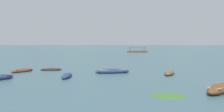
% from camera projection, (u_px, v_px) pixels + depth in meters
% --- Properties ---
extents(ground_plane, '(6000.00, 6000.00, 0.00)m').
position_uv_depth(ground_plane, '(112.00, 45.00, 1506.89)').
color(ground_plane, '#385660').
extents(mountain_1, '(1151.22, 1151.22, 400.50)m').
position_uv_depth(mountain_1, '(85.00, 24.00, 2352.19)').
color(mountain_1, slate).
rests_on(mountain_1, ground).
extents(mountain_2, '(1079.10, 1079.10, 270.75)m').
position_uv_depth(mountain_2, '(181.00, 28.00, 2007.98)').
color(mountain_2, slate).
rests_on(mountain_2, ground).
extents(rowboat_0, '(4.63, 2.09, 0.72)m').
position_uv_depth(rowboat_0, '(112.00, 71.00, 31.17)').
color(rowboat_0, navy).
rests_on(rowboat_0, ground).
extents(rowboat_2, '(1.04, 3.99, 0.55)m').
position_uv_depth(rowboat_2, '(66.00, 76.00, 27.28)').
color(rowboat_2, navy).
rests_on(rowboat_2, ground).
extents(rowboat_3, '(2.42, 4.15, 0.61)m').
position_uv_depth(rowboat_3, '(169.00, 73.00, 29.97)').
color(rowboat_3, brown).
rests_on(rowboat_3, ground).
extents(rowboat_4, '(2.66, 3.64, 0.55)m').
position_uv_depth(rowboat_4, '(22.00, 71.00, 32.55)').
color(rowboat_4, brown).
rests_on(rowboat_4, ground).
extents(rowboat_5, '(3.87, 4.41, 0.78)m').
position_uv_depth(rowboat_5, '(219.00, 89.00, 18.98)').
color(rowboat_5, brown).
rests_on(rowboat_5, ground).
extents(rowboat_6, '(3.11, 1.31, 0.44)m').
position_uv_depth(rowboat_6, '(51.00, 69.00, 34.54)').
color(rowboat_6, '#2D2826').
rests_on(rowboat_6, ground).
extents(ferry_0, '(9.16, 4.15, 2.54)m').
position_uv_depth(ferry_0, '(137.00, 51.00, 110.43)').
color(ferry_0, brown).
rests_on(ferry_0, ground).
extents(weed_patch_1, '(2.69, 2.57, 0.14)m').
position_uv_depth(weed_patch_1, '(168.00, 96.00, 17.48)').
color(weed_patch_1, '#38662D').
rests_on(weed_patch_1, ground).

